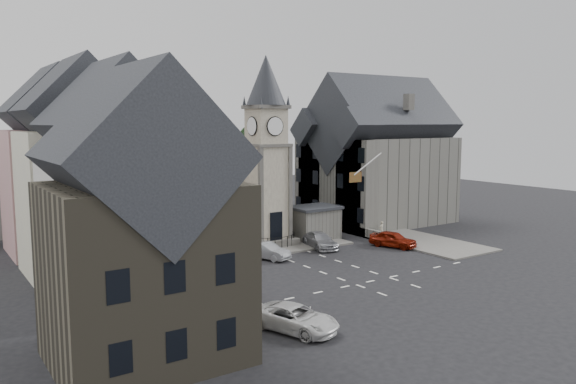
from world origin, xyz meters
TOP-DOWN VIEW (x-y plane):
  - ground at (0.00, 0.00)m, footprint 120.00×120.00m
  - pavement_west at (-12.50, 6.00)m, footprint 6.00×30.00m
  - pavement_east at (12.00, 8.00)m, footprint 6.00×26.00m
  - central_island at (1.50, 8.00)m, footprint 10.00×8.00m
  - road_markings at (0.00, -5.50)m, footprint 20.00×8.00m
  - clock_tower at (0.00, 7.99)m, footprint 4.86×4.86m
  - stone_shelter at (4.80, 7.50)m, footprint 4.30×3.30m
  - town_tree at (2.00, 13.00)m, footprint 7.20×7.20m
  - warning_sign_post at (-3.20, 5.43)m, footprint 0.70×0.19m
  - terrace_pink at (-15.50, 16.00)m, footprint 8.10×7.60m
  - terrace_cream at (-15.50, 8.00)m, footprint 8.10×7.60m
  - terrace_tudor at (-15.50, 0.00)m, footprint 8.10×7.60m
  - building_sw_stone at (-17.00, -9.00)m, footprint 8.60×7.60m
  - backdrop_west at (-12.00, 28.00)m, footprint 20.00×10.00m
  - east_building at (15.59, 11.00)m, footprint 14.40×11.40m
  - east_boundary_wall at (9.20, 10.00)m, footprint 0.40×16.00m
  - flagpole at (8.00, 4.00)m, footprint 3.68×0.10m
  - car_west_blue at (-11.50, -2.81)m, footprint 4.08×2.82m
  - car_west_silver at (-7.50, 3.41)m, footprint 4.00×1.64m
  - car_west_grey at (-9.11, 5.19)m, footprint 5.85×3.93m
  - car_island_silver at (-2.67, 3.72)m, footprint 2.74×4.14m
  - car_island_east at (3.14, 4.50)m, footprint 2.70×4.74m
  - car_east_red at (8.50, 1.20)m, footprint 2.93×4.36m
  - van_sw_white at (-9.50, -10.00)m, footprint 3.66×5.23m
  - pedestrian at (10.53, 4.77)m, footprint 0.62×0.47m

SIDE VIEW (x-z plane):
  - ground at x=0.00m, z-range 0.00..0.00m
  - road_markings at x=0.00m, z-range 0.00..0.01m
  - pavement_west at x=-12.50m, z-range 0.00..0.14m
  - pavement_east at x=12.00m, z-range 0.00..0.14m
  - central_island at x=1.50m, z-range 0.00..0.16m
  - east_boundary_wall at x=9.20m, z-range 0.00..0.90m
  - car_island_silver at x=-2.67m, z-range 0.00..1.29m
  - car_west_blue at x=-11.50m, z-range 0.00..1.29m
  - car_west_silver at x=-7.50m, z-range 0.00..1.29m
  - car_island_east at x=3.14m, z-range 0.00..1.29m
  - van_sw_white at x=-9.50m, z-range 0.00..1.32m
  - car_east_red at x=8.50m, z-range 0.00..1.38m
  - car_west_grey at x=-9.11m, z-range 0.00..1.49m
  - pedestrian at x=10.53m, z-range 0.00..1.52m
  - stone_shelter at x=4.80m, z-range 0.01..3.09m
  - warning_sign_post at x=-3.20m, z-range 0.60..3.45m
  - backdrop_west at x=-12.00m, z-range 0.00..8.00m
  - building_sw_stone at x=-17.00m, z-range 0.15..10.55m
  - terrace_tudor at x=-15.50m, z-range 0.19..12.19m
  - east_building at x=15.59m, z-range -0.04..12.56m
  - terrace_pink at x=-15.50m, z-range 0.18..12.98m
  - terrace_cream at x=-15.50m, z-range 0.18..12.98m
  - town_tree at x=2.00m, z-range 1.57..12.37m
  - flagpole at x=8.00m, z-range 5.63..8.37m
  - clock_tower at x=0.00m, z-range 0.00..16.25m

